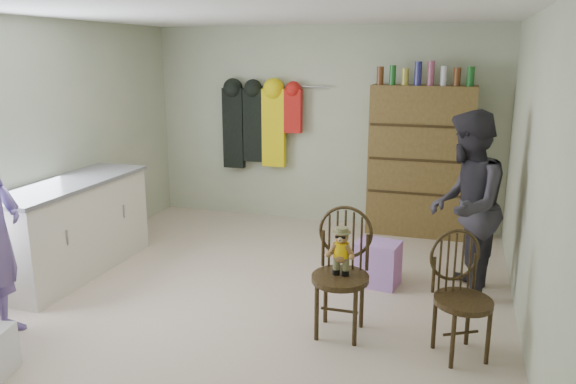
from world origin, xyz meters
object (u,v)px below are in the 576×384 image
(chair_far, at_px, (460,290))
(chair_front, at_px, (342,263))
(dresser, at_px, (420,160))
(counter, at_px, (72,227))

(chair_far, bearing_deg, chair_front, 145.92)
(chair_front, height_order, dresser, dresser)
(chair_far, relative_size, dresser, 0.45)
(counter, height_order, dresser, dresser)
(dresser, bearing_deg, counter, -144.32)
(counter, bearing_deg, chair_front, -8.50)
(chair_far, height_order, dresser, dresser)
(chair_far, bearing_deg, counter, 143.09)
(counter, relative_size, chair_front, 1.85)
(counter, height_order, chair_front, chair_front)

